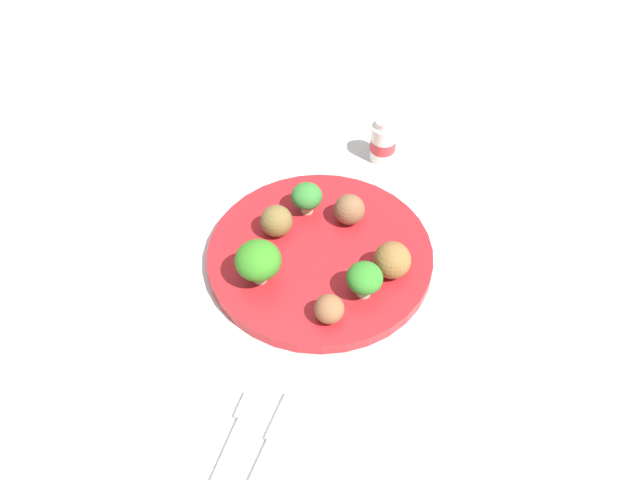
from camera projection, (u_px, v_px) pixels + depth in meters
ground_plane at (320, 259)px, 0.84m from camera, size 4.00×4.00×0.00m
plate at (320, 255)px, 0.83m from camera, size 0.28×0.28×0.02m
broccoli_floret_back_right at (258, 261)px, 0.77m from camera, size 0.05×0.05×0.06m
broccoli_floret_mid_left at (307, 197)px, 0.85m from camera, size 0.04×0.04×0.04m
broccoli_floret_center at (365, 279)px, 0.76m from camera, size 0.04×0.04×0.05m
meatball_near_rim at (329, 309)px, 0.75m from camera, size 0.03×0.03×0.03m
meatball_front_left at (276, 221)px, 0.83m from camera, size 0.04×0.04×0.04m
meatball_center at (349, 210)px, 0.85m from camera, size 0.04×0.04×0.04m
meatball_far_rim at (393, 258)px, 0.79m from camera, size 0.05×0.05×0.05m
napkin at (250, 454)px, 0.66m from camera, size 0.18×0.13×0.01m
fork at (236, 440)px, 0.67m from camera, size 0.12×0.02×0.01m
knife at (269, 451)px, 0.66m from camera, size 0.15×0.02×0.01m
yogurt_bottle at (383, 142)px, 0.94m from camera, size 0.04×0.04×0.07m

